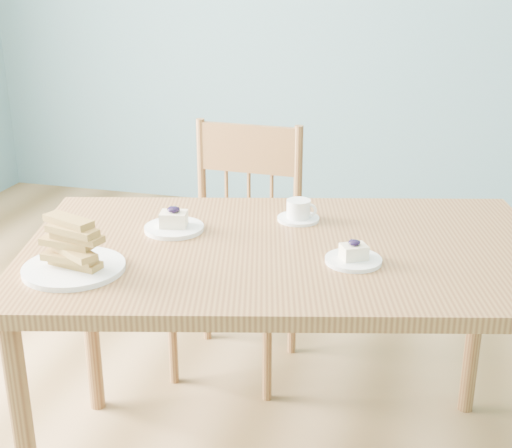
% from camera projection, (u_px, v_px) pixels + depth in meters
% --- Properties ---
extents(room, '(5.01, 5.01, 2.71)m').
position_uv_depth(room, '(304.00, 18.00, 1.63)').
color(room, '#9C7648').
rests_on(room, ground).
extents(dining_table, '(1.56, 1.13, 0.75)m').
position_uv_depth(dining_table, '(287.00, 271.00, 1.94)').
color(dining_table, olive).
rests_on(dining_table, ground).
extents(dining_chair, '(0.44, 0.42, 0.92)m').
position_uv_depth(dining_chair, '(238.00, 250.00, 2.62)').
color(dining_chair, olive).
rests_on(dining_chair, ground).
extents(cheesecake_plate_near, '(0.14, 0.14, 0.06)m').
position_uv_depth(cheesecake_plate_near, '(354.00, 257.00, 1.80)').
color(cheesecake_plate_near, white).
rests_on(cheesecake_plate_near, dining_table).
extents(cheesecake_plate_far, '(0.17, 0.17, 0.07)m').
position_uv_depth(cheesecake_plate_far, '(174.00, 224.00, 2.01)').
color(cheesecake_plate_far, white).
rests_on(cheesecake_plate_far, dining_table).
extents(coffee_cup, '(0.12, 0.12, 0.06)m').
position_uv_depth(coffee_cup, '(299.00, 212.00, 2.08)').
color(coffee_cup, white).
rests_on(coffee_cup, dining_table).
extents(biscotti_plate, '(0.25, 0.25, 0.13)m').
position_uv_depth(biscotti_plate, '(73.00, 254.00, 1.74)').
color(biscotti_plate, white).
rests_on(biscotti_plate, dining_table).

